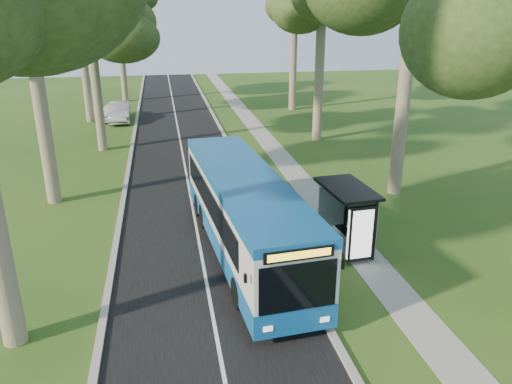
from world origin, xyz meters
The scene contains 13 objects.
ground centered at (0.00, 0.00, 0.00)m, with size 120.00×120.00×0.00m, color #295019.
road centered at (-3.50, 10.00, 0.01)m, with size 7.00×100.00×0.02m, color black.
kerb_east centered at (0.00, 10.00, 0.06)m, with size 0.25×100.00×0.12m, color #9E9B93.
kerb_west centered at (-7.00, 10.00, 0.06)m, with size 0.25×100.00×0.12m, color #9E9B93.
centre_line centered at (-3.50, 10.00, 0.02)m, with size 0.12×100.00×0.01m, color white.
footpath centered at (3.00, 10.00, 0.01)m, with size 1.50×100.00×0.02m, color gray.
bus centered at (-1.71, 0.51, 1.73)m, with size 3.66×12.79×3.35m.
bus_stop_sign centered at (0.35, 0.87, 1.49)m, with size 0.14×0.33×2.38m.
bus_shelter centered at (2.61, -0.29, 1.91)m, with size 1.94×3.27×2.70m.
litter_bin centered at (1.00, 6.08, 0.52)m, with size 0.59×0.59×1.02m.
car_white centered at (-8.95, 28.50, 0.81)m, with size 1.92×4.78×1.63m, color white.
car_silver centered at (-8.40, 27.51, 0.81)m, with size 1.72×4.94×1.63m, color #A5A7AD.
tree_west_c centered at (-9.00, 18.00, 9.68)m, with size 5.20×5.20×13.05m.
Camera 1 is at (-4.69, -17.75, 9.49)m, focal length 35.00 mm.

